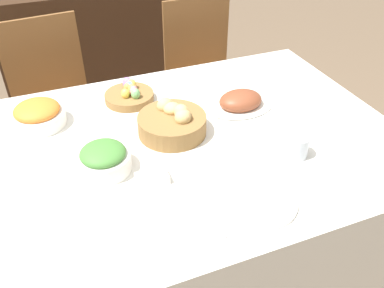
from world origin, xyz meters
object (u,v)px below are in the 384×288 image
fork (214,214)px  spoon (306,187)px  green_salad_bowl (104,159)px  butter_dish (152,178)px  carrot_bowl (38,115)px  dinner_plate (258,201)px  bread_basket (173,123)px  ham_platter (240,102)px  chair_far_left (56,104)px  knife (298,189)px  sideboard (96,43)px  drinking_cup (297,146)px  chair_far_right (203,76)px  egg_basket (130,95)px

fork → spoon: size_ratio=1.00×
green_salad_bowl → butter_dish: (0.13, -0.12, -0.03)m
carrot_bowl → dinner_plate: size_ratio=0.83×
dinner_plate → fork: dinner_plate is taller
bread_basket → ham_platter: size_ratio=0.91×
chair_far_left → green_salad_bowl: (0.10, -1.00, 0.32)m
chair_far_left → dinner_plate: bearing=-75.1°
carrot_bowl → butter_dish: size_ratio=1.99×
carrot_bowl → knife: (0.74, -0.70, -0.04)m
green_salad_bowl → chair_far_left: bearing=96.0°
sideboard → carrot_bowl: 1.69m
carrot_bowl → dinner_plate: carrot_bowl is taller
spoon → drinking_cup: drinking_cup is taller
carrot_bowl → drinking_cup: bearing=-33.1°
green_salad_bowl → drinking_cup: green_salad_bowl is taller
green_salad_bowl → fork: green_salad_bowl is taller
bread_basket → fork: bearing=-93.7°
chair_far_left → carrot_bowl: chair_far_left is taller
bread_basket → ham_platter: bearing=12.2°
carrot_bowl → knife: carrot_bowl is taller
sideboard → bread_basket: 1.86m
ham_platter → butter_dish: 0.58m
ham_platter → green_salad_bowl: green_salad_bowl is taller
bread_basket → knife: bread_basket is taller
carrot_bowl → drinking_cup: 0.99m
chair_far_right → fork: chair_far_right is taller
sideboard → bread_basket: (-0.00, -1.82, 0.39)m
green_salad_bowl → drinking_cup: (0.65, -0.17, -0.00)m
chair_far_left → fork: chair_far_left is taller
bread_basket → egg_basket: 0.31m
bread_basket → fork: 0.45m
knife → butter_dish: size_ratio=1.83×
chair_far_right → dinner_plate: size_ratio=3.86×
chair_far_left → carrot_bowl: (-0.08, -0.63, 0.32)m
sideboard → carrot_bowl: carrot_bowl is taller
spoon → fork: bearing=179.4°
ham_platter → drinking_cup: bearing=-84.9°
chair_far_left → knife: size_ratio=5.03×
green_salad_bowl → carrot_bowl: bearing=116.1°
bread_basket → spoon: bearing=-56.6°
ham_platter → drinking_cup: (0.03, -0.37, 0.02)m
ham_platter → carrot_bowl: 0.81m
green_salad_bowl → spoon: size_ratio=0.95×
dinner_plate → carrot_bowl: bearing=130.2°
sideboard → ham_platter: 1.82m
chair_far_right → sideboard: chair_far_right is taller
chair_far_right → carrot_bowl: bearing=-147.8°
drinking_cup → butter_dish: 0.52m
drinking_cup → green_salad_bowl: bearing=165.3°
ham_platter → fork: 0.63m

